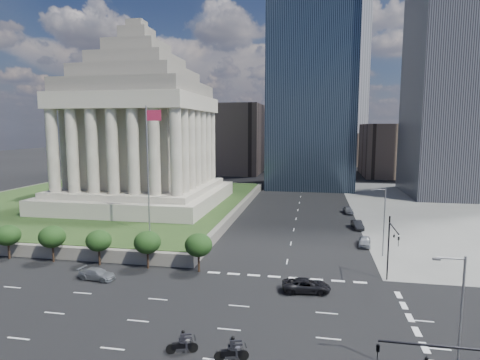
% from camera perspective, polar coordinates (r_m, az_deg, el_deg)
% --- Properties ---
extents(ground, '(500.00, 500.00, 0.00)m').
position_cam_1_polar(ground, '(135.50, 9.01, -0.53)').
color(ground, black).
rests_on(ground, ground).
extents(plaza_terrace, '(66.00, 70.00, 1.80)m').
position_cam_1_polar(plaza_terrace, '(98.70, -19.06, -3.27)').
color(plaza_terrace, '#625D54').
rests_on(plaza_terrace, ground).
extents(plaza_lawn, '(64.00, 68.00, 0.10)m').
position_cam_1_polar(plaza_lawn, '(98.53, -19.08, -2.73)').
color(plaza_lawn, '#253C18').
rests_on(plaza_lawn, plaza_terrace).
extents(war_memorial, '(34.00, 34.00, 39.00)m').
position_cam_1_polar(war_memorial, '(90.35, -14.09, 9.03)').
color(war_memorial, gray).
rests_on(war_memorial, plaza_lawn).
extents(flagpole, '(2.52, 0.24, 20.00)m').
position_cam_1_polar(flagpole, '(63.66, -12.86, 2.37)').
color(flagpole, slate).
rests_on(flagpole, plaza_lawn).
extents(tree_row, '(53.00, 4.00, 6.00)m').
position_cam_1_polar(tree_row, '(63.85, -27.70, -7.51)').
color(tree_row, black).
rests_on(tree_row, ground).
extents(midrise_glass, '(26.00, 26.00, 60.00)m').
position_cam_1_polar(midrise_glass, '(129.71, 10.12, 12.39)').
color(midrise_glass, black).
rests_on(midrise_glass, ground).
extents(highrise_ne, '(26.00, 28.00, 100.00)m').
position_cam_1_polar(highrise_ne, '(129.18, 29.62, 20.59)').
color(highrise_ne, black).
rests_on(highrise_ne, ground).
extents(building_filler_ne, '(20.00, 30.00, 20.00)m').
position_cam_1_polar(building_filler_ne, '(166.88, 20.45, 4.03)').
color(building_filler_ne, brown).
rests_on(building_filler_ne, ground).
extents(building_filler_nw, '(24.00, 30.00, 28.00)m').
position_cam_1_polar(building_filler_nw, '(167.61, -0.96, 5.87)').
color(building_filler_nw, brown).
rests_on(building_filler_nw, ground).
extents(traffic_signal_ne, '(0.30, 5.74, 8.00)m').
position_cam_1_polar(traffic_signal_ne, '(50.51, 20.75, -8.30)').
color(traffic_signal_ne, black).
rests_on(traffic_signal_ne, ground).
extents(street_lamp_south, '(2.13, 0.22, 10.00)m').
position_cam_1_polar(street_lamp_south, '(32.53, 28.62, -16.80)').
color(street_lamp_south, slate).
rests_on(street_lamp_south, ground).
extents(street_lamp_north, '(2.13, 0.22, 10.00)m').
position_cam_1_polar(street_lamp_north, '(61.38, 19.68, -5.11)').
color(street_lamp_north, slate).
rests_on(street_lamp_north, ground).
extents(pickup_truck, '(5.74, 3.20, 1.52)m').
position_cam_1_polar(pickup_truck, '(47.62, 9.41, -14.58)').
color(pickup_truck, black).
rests_on(pickup_truck, ground).
extents(suv_grey, '(2.45, 4.89, 1.36)m').
position_cam_1_polar(suv_grey, '(53.58, -19.67, -12.47)').
color(suv_grey, slate).
rests_on(suv_grey, ground).
extents(parked_sedan_near, '(2.39, 4.73, 1.55)m').
position_cam_1_polar(parked_sedan_near, '(66.86, 17.29, -8.31)').
color(parked_sedan_near, '#96999E').
rests_on(parked_sedan_near, ground).
extents(parked_sedan_mid, '(4.77, 2.15, 1.52)m').
position_cam_1_polar(parked_sedan_mid, '(77.46, 16.35, -6.14)').
color(parked_sedan_mid, black).
rests_on(parked_sedan_mid, ground).
extents(parked_sedan_far, '(4.68, 2.29, 1.54)m').
position_cam_1_polar(parked_sedan_far, '(90.53, 15.12, -4.15)').
color(parked_sedan_far, '#575A5F').
rests_on(parked_sedan_far, ground).
extents(motorcycle_lead, '(2.93, 1.52, 2.11)m').
position_cam_1_polar(motorcycle_lead, '(34.65, -1.22, -22.84)').
color(motorcycle_lead, black).
rests_on(motorcycle_lead, ground).
extents(motorcycle_trail, '(2.79, 1.57, 2.01)m').
position_cam_1_polar(motorcycle_trail, '(35.98, -8.27, -21.78)').
color(motorcycle_trail, black).
rests_on(motorcycle_trail, ground).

